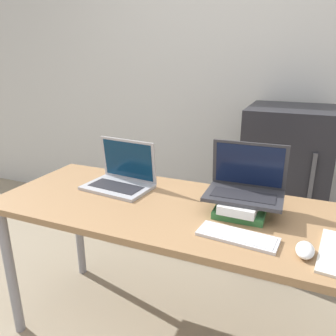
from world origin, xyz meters
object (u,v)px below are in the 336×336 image
laptop_left (121,178)px  laptop_on_books (246,185)px  wireless_keyboard (237,236)px  mini_fridge (283,185)px  mouse (305,250)px  book_stack (242,204)px

laptop_left → laptop_on_books: size_ratio=1.07×
laptop_on_books → wireless_keyboard: (0.02, -0.26, -0.11)m
laptop_left → laptop_on_books: 0.64m
laptop_on_books → mini_fridge: (0.12, 0.95, -0.32)m
wireless_keyboard → mouse: mouse is taller
book_stack → mini_fridge: size_ratio=0.26×
laptop_left → mouse: laptop_left is taller
wireless_keyboard → mouse: size_ratio=2.87×
book_stack → wireless_keyboard: 0.24m
mini_fridge → wireless_keyboard: bearing=-94.5°
laptop_on_books → wireless_keyboard: bearing=-84.7°
laptop_on_books → wireless_keyboard: laptop_on_books is taller
mouse → laptop_left: bearing=161.4°
laptop_on_books → laptop_left: bearing=177.8°
book_stack → mini_fridge: bearing=82.7°
wireless_keyboard → mini_fridge: mini_fridge is taller
mouse → mini_fridge: mini_fridge is taller
laptop_on_books → mini_fridge: 1.01m
laptop_left → mini_fridge: 1.22m
mini_fridge → book_stack: bearing=-97.3°
laptop_left → wireless_keyboard: laptop_left is taller
book_stack → mouse: book_stack is taller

